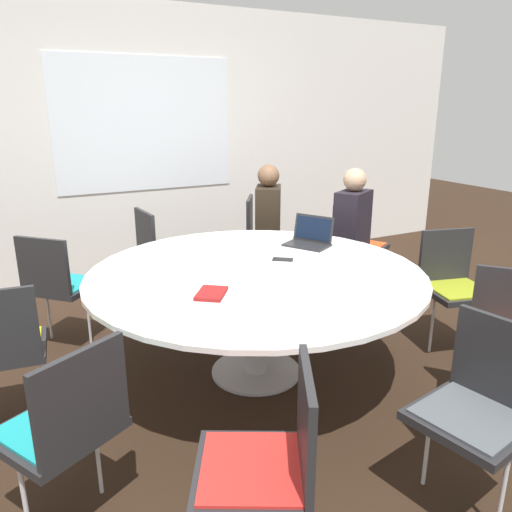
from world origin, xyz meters
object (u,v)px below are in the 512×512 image
Objects in this scene: chair_0 at (354,239)px; chair_1 at (262,232)px; chair_2 at (160,248)px; chair_9 at (453,279)px; person_1 at (270,219)px; chair_7 at (480,400)px; laptop at (310,238)px; spiral_notebook at (211,293)px; chair_3 at (58,280)px; person_0 at (354,225)px; chair_8 at (510,335)px; chair_6 at (270,456)px; chair_4 at (0,343)px; chair_5 at (66,420)px; cell_phone at (283,259)px; coffee_cup at (305,269)px.

chair_0 and chair_1 have the same top height.
chair_2 and chair_9 have the same top height.
person_1 is at bearing 75.94° from chair_2.
chair_1 is 1.00× the size of chair_7.
laptop reaches higher than spiral_notebook.
laptop reaches higher than chair_3.
person_0 is at bearing -35.42° from chair_7.
person_0 is (0.35, 1.84, 0.19)m from chair_8.
chair_1 is 1.96m from chair_9.
chair_6 is 1.00× the size of chair_7.
chair_4 is at bearing 6.63° from chair_9.
chair_6 is (0.63, -0.57, 0.00)m from chair_5.
spiral_notebook is 0.78m from cell_phone.
chair_0 reaches higher than coffee_cup.
coffee_cup is 0.49× the size of cell_phone.
chair_6 is 3.38× the size of spiral_notebook.
cell_phone is (-0.37, -0.24, -0.05)m from laptop.
chair_6 is at bearing 17.19° from chair_0.
person_0 is at bearing 59.89° from chair_2.
chair_9 is 1.07m from person_0.
chair_2 is at bearing -67.80° from person_1.
laptop is (0.31, 1.82, 0.26)m from chair_7.
chair_4 is 1.00× the size of chair_6.
chair_9 is (-0.07, -1.24, 0.00)m from chair_0.
person_0 is at bearing -70.25° from chair_9.
cell_phone is (-0.75, 1.22, 0.21)m from chair_8.
chair_5 is 1.80m from cell_phone.
cell_phone is at bearing 12.22° from chair_3.
chair_8 is at bearing 74.85° from chair_9.
person_0 reaches higher than chair_8.
spiral_notebook is (-0.75, 1.20, 0.21)m from chair_7.
chair_5 is at bearing -11.00° from chair_1.
chair_0 is 0.83m from person_1.
chair_4 is at bearing 162.00° from spiral_notebook.
chair_0 is at bearing 43.57° from chair_3.
chair_8 reaches higher than cell_phone.
chair_3 is at bearing -49.54° from person_1.
spiral_notebook is at bearing -16.36° from chair_3.
chair_9 is (2.11, 1.05, 0.00)m from chair_6.
chair_0 is 1.00× the size of chair_8.
coffee_cup is (-0.64, -1.77, 0.24)m from chair_1.
chair_3 is 1.65m from cell_phone.
laptop is at bearing -1.08° from person_0.
coffee_cup is 0.33m from cell_phone.
chair_7 is 1.43m from spiral_notebook.
coffee_cup is at bearing 9.58° from chair_9.
chair_4 is 0.71× the size of person_0.
chair_3 is 5.66× the size of cell_phone.
chair_6 is 5.66× the size of cell_phone.
chair_6 reaches higher than cell_phone.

